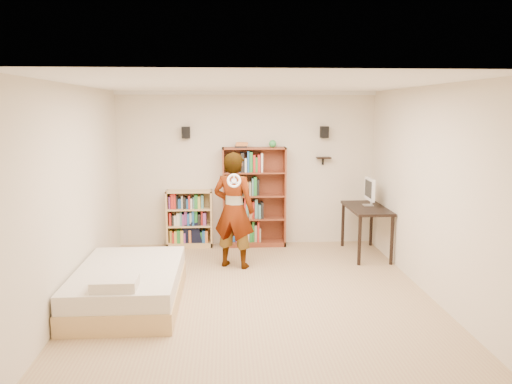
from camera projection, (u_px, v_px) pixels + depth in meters
ground at (256, 293)px, 6.57m from camera, size 4.50×5.00×0.01m
room_shell at (256, 160)px, 6.28m from camera, size 4.52×5.02×2.71m
crown_molding at (256, 87)px, 6.13m from camera, size 4.50×5.00×0.06m
speaker_left at (186, 133)px, 8.54m from camera, size 0.14×0.12×0.20m
speaker_right at (324, 132)px, 8.68m from camera, size 0.14×0.12×0.20m
wall_shelf at (324, 158)px, 8.77m from camera, size 0.25×0.16×0.02m
tall_bookshelf at (254, 197)px, 8.74m from camera, size 1.10×0.32×1.74m
low_bookshelf at (190, 219)px, 8.74m from camera, size 0.80×0.30×1.00m
computer_desk at (366, 231)px, 8.25m from camera, size 0.60×1.19×0.81m
imac at (369, 192)px, 8.26m from camera, size 0.17×0.47×0.46m
daybed at (129, 281)px, 6.20m from camera, size 1.26×1.94×0.57m
person at (234, 210)px, 7.54m from camera, size 0.76×0.64×1.77m
wii_wheel at (234, 181)px, 7.13m from camera, size 0.20×0.08×0.21m
navy_bag at (193, 234)px, 8.78m from camera, size 0.33×0.22×0.44m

